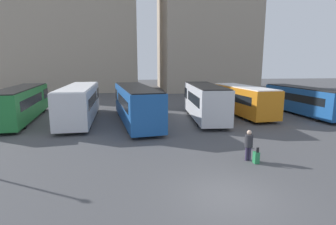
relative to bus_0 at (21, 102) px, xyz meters
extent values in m
plane|color=#4C4C4F|center=(13.93, -16.63, -1.66)|extent=(160.00, 160.00, 0.00)
cube|color=tan|center=(25.25, 28.93, 11.52)|extent=(17.52, 17.99, 26.37)
cube|color=#237A38|center=(0.01, -0.10, -0.05)|extent=(3.87, 12.34, 2.70)
cube|color=black|center=(-0.55, 4.84, 0.29)|extent=(2.79, 2.50, 1.03)
cube|color=black|center=(0.14, -1.19, 0.29)|extent=(3.41, 8.00, 0.81)
cube|color=black|center=(0.01, -0.10, 1.34)|extent=(3.65, 12.07, 0.08)
cylinder|color=black|center=(-0.42, 3.63, -1.19)|extent=(2.50, 1.22, 0.95)
cylinder|color=black|center=(0.44, -3.84, -1.19)|extent=(2.50, 1.22, 0.95)
cube|color=silver|center=(5.47, -1.04, 0.05)|extent=(3.09, 11.56, 2.86)
cube|color=black|center=(5.25, 3.65, 0.41)|extent=(2.70, 2.22, 1.09)
cube|color=black|center=(5.52, -2.07, 0.41)|extent=(2.93, 7.44, 0.86)
cube|color=white|center=(5.47, -1.04, 1.52)|extent=(2.88, 11.32, 0.08)
cylinder|color=black|center=(5.31, 2.50, -1.15)|extent=(2.51, 1.13, 1.02)
cylinder|color=black|center=(5.63, -4.59, -1.15)|extent=(2.51, 1.13, 1.02)
cube|color=#1E56A3|center=(10.59, -2.65, 0.05)|extent=(4.20, 11.86, 2.90)
cube|color=black|center=(9.92, 2.06, 0.41)|extent=(2.91, 2.48, 1.10)
cube|color=black|center=(10.74, -3.69, 0.41)|extent=(3.64, 7.72, 0.87)
cube|color=black|center=(10.59, -2.65, 1.53)|extent=(3.96, 11.60, 0.08)
cylinder|color=black|center=(10.09, 0.91, -1.19)|extent=(2.60, 1.28, 0.94)
cylinder|color=black|center=(11.10, -6.21, -1.19)|extent=(2.60, 1.28, 0.94)
cube|color=silver|center=(17.02, -2.13, 0.08)|extent=(3.16, 9.90, 2.89)
cube|color=black|center=(17.30, 1.86, 0.45)|extent=(2.66, 1.96, 1.10)
cube|color=black|center=(16.97, -3.00, 0.45)|extent=(2.95, 6.40, 0.87)
cube|color=black|center=(17.02, -2.13, 1.57)|extent=(2.95, 9.69, 0.08)
cylinder|color=black|center=(17.23, 0.89, -1.12)|extent=(2.47, 1.25, 1.09)
cylinder|color=black|center=(16.82, -5.14, -1.12)|extent=(2.47, 1.25, 1.09)
cube|color=orange|center=(21.49, -0.58, -0.08)|extent=(3.41, 9.55, 2.61)
cube|color=black|center=(21.15, 3.24, 0.25)|extent=(2.78, 1.95, 0.99)
cube|color=black|center=(21.56, -1.42, 0.25)|extent=(3.14, 6.20, 0.78)
cube|color=white|center=(21.49, -0.58, 1.27)|extent=(3.19, 9.35, 0.08)
cylinder|color=black|center=(21.23, 2.31, -1.15)|extent=(2.57, 1.23, 1.02)
cylinder|color=black|center=(21.75, -3.47, -1.15)|extent=(2.57, 1.23, 1.02)
cube|color=#1E56A3|center=(27.85, -1.10, -0.15)|extent=(2.94, 10.43, 2.49)
cube|color=black|center=(27.63, 3.12, 0.16)|extent=(2.54, 2.02, 0.95)
cube|color=black|center=(27.90, -2.03, 0.16)|extent=(2.77, 6.72, 0.75)
cube|color=black|center=(27.85, -1.10, 1.13)|extent=(2.74, 10.22, 0.08)
cylinder|color=black|center=(27.68, 2.09, -1.18)|extent=(2.35, 1.07, 0.96)
cylinder|color=black|center=(28.02, -4.30, -1.18)|extent=(2.35, 1.07, 0.96)
cylinder|color=#382D4C|center=(16.35, -12.96, -1.28)|extent=(0.15, 0.15, 0.77)
cylinder|color=#382D4C|center=(16.51, -12.96, -1.28)|extent=(0.15, 0.15, 0.77)
cylinder|color=#2D2D33|center=(16.43, -12.96, -0.56)|extent=(0.44, 0.44, 0.67)
sphere|color=beige|center=(16.43, -12.96, -0.10)|extent=(0.25, 0.25, 0.25)
cube|color=#28844C|center=(16.68, -13.41, -1.35)|extent=(0.26, 0.33, 0.62)
cube|color=black|center=(16.67, -13.53, -0.90)|extent=(0.14, 0.03, 0.28)
camera|label=1|loc=(10.25, -25.81, 3.50)|focal=28.00mm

